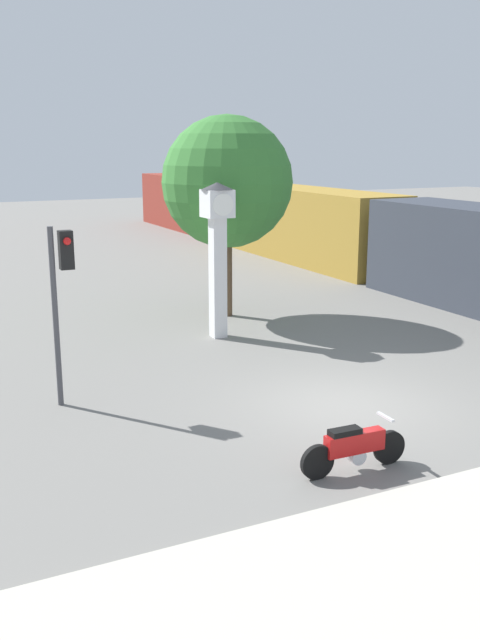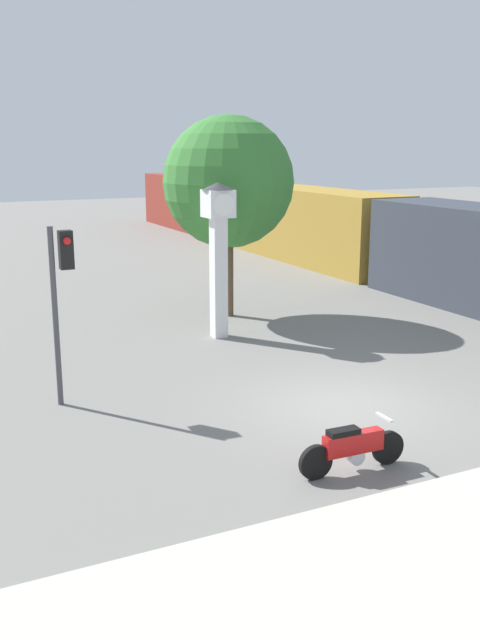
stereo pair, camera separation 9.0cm
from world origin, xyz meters
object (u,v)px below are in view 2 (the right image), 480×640
Objects in this scene: motorcycle at (353,448)px; traffic_light at (61,283)px; clock_tower at (218,237)px; street_tree at (228,182)px; freight_train at (306,224)px.

motorcycle is 0.54× the size of traffic_light.
clock_tower is at bearing 34.63° from traffic_light.
street_tree reaches higher than clock_tower.
street_tree is at bearing 77.16° from motorcycle.
traffic_light is (-14.77, -14.74, 0.94)m from freight_train.
street_tree is (2.90, 11.24, 3.84)m from motorcycle.
motorcycle is 0.32× the size of street_tree.
traffic_light reaches higher than motorcycle.
motorcycle is 23.06m from freight_train.
traffic_light is 8.91m from street_tree.
motorcycle is 12.23m from street_tree.
clock_tower is at bearing -121.09° from street_tree.
motorcycle is 0.46× the size of clock_tower.
freight_train is 6.30× the size of street_tree.
motorcycle is at bearing -99.72° from clock_tower.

